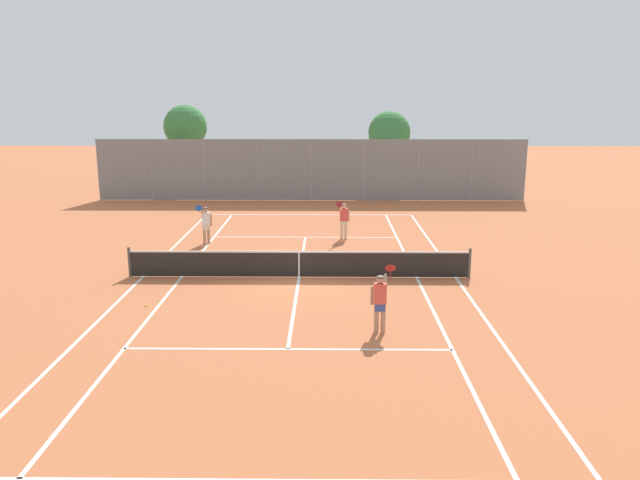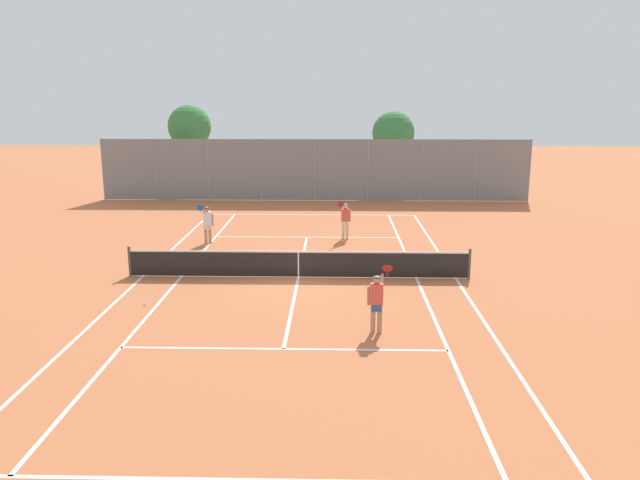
{
  "view_description": "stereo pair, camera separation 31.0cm",
  "coord_description": "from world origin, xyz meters",
  "px_view_note": "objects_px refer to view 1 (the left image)",
  "views": [
    {
      "loc": [
        0.98,
        -21.02,
        6.19
      ],
      "look_at": [
        0.72,
        1.5,
        1.0
      ],
      "focal_mm": 35.0,
      "sensor_mm": 36.0,
      "label": 1
    },
    {
      "loc": [
        1.29,
        -21.01,
        6.19
      ],
      "look_at": [
        0.72,
        1.5,
        1.0
      ],
      "focal_mm": 35.0,
      "sensor_mm": 36.0,
      "label": 2
    }
  ],
  "objects_px": {
    "player_far_right": "(344,219)",
    "tree_behind_right": "(390,134)",
    "player_near_side": "(380,299)",
    "tree_behind_left": "(184,128)",
    "loose_tennis_ball_1": "(146,305)",
    "loose_tennis_ball_0": "(418,261)",
    "player_far_left": "(206,223)",
    "tennis_net": "(299,263)",
    "loose_tennis_ball_2": "(326,259)"
  },
  "relations": [
    {
      "from": "tennis_net",
      "to": "player_far_right",
      "type": "bearing_deg",
      "value": 74.1
    },
    {
      "from": "player_far_left",
      "to": "loose_tennis_ball_0",
      "type": "xyz_separation_m",
      "value": [
        8.68,
        -2.96,
        -0.89
      ]
    },
    {
      "from": "loose_tennis_ball_0",
      "to": "loose_tennis_ball_1",
      "type": "relative_size",
      "value": 1.0
    },
    {
      "from": "player_far_right",
      "to": "player_near_side",
      "type": "bearing_deg",
      "value": -86.56
    },
    {
      "from": "loose_tennis_ball_1",
      "to": "loose_tennis_ball_2",
      "type": "relative_size",
      "value": 1.0
    },
    {
      "from": "loose_tennis_ball_2",
      "to": "loose_tennis_ball_1",
      "type": "bearing_deg",
      "value": -134.02
    },
    {
      "from": "tennis_net",
      "to": "player_far_left",
      "type": "height_order",
      "value": "player_far_left"
    },
    {
      "from": "player_far_left",
      "to": "loose_tennis_ball_1",
      "type": "bearing_deg",
      "value": -91.94
    },
    {
      "from": "player_far_left",
      "to": "tree_behind_left",
      "type": "height_order",
      "value": "tree_behind_left"
    },
    {
      "from": "player_far_right",
      "to": "tree_behind_left",
      "type": "xyz_separation_m",
      "value": [
        -9.87,
        13.14,
        3.33
      ]
    },
    {
      "from": "tennis_net",
      "to": "tree_behind_left",
      "type": "height_order",
      "value": "tree_behind_left"
    },
    {
      "from": "tennis_net",
      "to": "loose_tennis_ball_0",
      "type": "relative_size",
      "value": 181.82
    },
    {
      "from": "loose_tennis_ball_2",
      "to": "player_far_left",
      "type": "bearing_deg",
      "value": 152.77
    },
    {
      "from": "tree_behind_left",
      "to": "loose_tennis_ball_2",
      "type": "bearing_deg",
      "value": -61.55
    },
    {
      "from": "player_far_right",
      "to": "player_far_left",
      "type": "bearing_deg",
      "value": -170.71
    },
    {
      "from": "tree_behind_right",
      "to": "loose_tennis_ball_2",
      "type": "bearing_deg",
      "value": -103.11
    },
    {
      "from": "tennis_net",
      "to": "tree_behind_right",
      "type": "height_order",
      "value": "tree_behind_right"
    },
    {
      "from": "player_far_right",
      "to": "loose_tennis_ball_2",
      "type": "distance_m",
      "value": 3.81
    },
    {
      "from": "loose_tennis_ball_0",
      "to": "tree_behind_right",
      "type": "height_order",
      "value": "tree_behind_right"
    },
    {
      "from": "player_far_right",
      "to": "tree_behind_left",
      "type": "bearing_deg",
      "value": 126.91
    },
    {
      "from": "tree_behind_right",
      "to": "loose_tennis_ball_0",
      "type": "bearing_deg",
      "value": -92.07
    },
    {
      "from": "player_far_right",
      "to": "loose_tennis_ball_1",
      "type": "bearing_deg",
      "value": -123.95
    },
    {
      "from": "tennis_net",
      "to": "loose_tennis_ball_2",
      "type": "bearing_deg",
      "value": 69.0
    },
    {
      "from": "tennis_net",
      "to": "loose_tennis_ball_2",
      "type": "distance_m",
      "value": 2.64
    },
    {
      "from": "loose_tennis_ball_0",
      "to": "tree_behind_left",
      "type": "bearing_deg",
      "value": 126.48
    },
    {
      "from": "player_near_side",
      "to": "loose_tennis_ball_2",
      "type": "height_order",
      "value": "player_near_side"
    },
    {
      "from": "tree_behind_left",
      "to": "tennis_net",
      "type": "bearing_deg",
      "value": -66.99
    },
    {
      "from": "player_far_right",
      "to": "tree_behind_right",
      "type": "xyz_separation_m",
      "value": [
        3.41,
        14.42,
        2.89
      ]
    },
    {
      "from": "tennis_net",
      "to": "player_far_right",
      "type": "distance_m",
      "value": 6.3
    },
    {
      "from": "loose_tennis_ball_1",
      "to": "loose_tennis_ball_0",
      "type": "bearing_deg",
      "value": 30.62
    },
    {
      "from": "loose_tennis_ball_0",
      "to": "tennis_net",
      "type": "bearing_deg",
      "value": -154.63
    },
    {
      "from": "player_far_right",
      "to": "loose_tennis_ball_0",
      "type": "height_order",
      "value": "player_far_right"
    },
    {
      "from": "player_far_right",
      "to": "loose_tennis_ball_1",
      "type": "distance_m",
      "value": 11.16
    },
    {
      "from": "tennis_net",
      "to": "tree_behind_left",
      "type": "bearing_deg",
      "value": 113.01
    },
    {
      "from": "loose_tennis_ball_1",
      "to": "tree_behind_left",
      "type": "bearing_deg",
      "value": 99.28
    },
    {
      "from": "player_far_right",
      "to": "tennis_net",
      "type": "bearing_deg",
      "value": -105.9
    },
    {
      "from": "player_far_left",
      "to": "player_near_side",
      "type": "bearing_deg",
      "value": -57.28
    },
    {
      "from": "player_near_side",
      "to": "tree_behind_right",
      "type": "relative_size",
      "value": 0.34
    },
    {
      "from": "tennis_net",
      "to": "player_near_side",
      "type": "distance_m",
      "value": 5.76
    },
    {
      "from": "tennis_net",
      "to": "loose_tennis_ball_1",
      "type": "relative_size",
      "value": 181.82
    },
    {
      "from": "loose_tennis_ball_0",
      "to": "loose_tennis_ball_2",
      "type": "bearing_deg",
      "value": 175.03
    },
    {
      "from": "player_near_side",
      "to": "loose_tennis_ball_1",
      "type": "xyz_separation_m",
      "value": [
        -6.89,
        2.03,
        -0.89
      ]
    },
    {
      "from": "loose_tennis_ball_0",
      "to": "loose_tennis_ball_2",
      "type": "distance_m",
      "value": 3.55
    },
    {
      "from": "player_far_left",
      "to": "tennis_net",
      "type": "bearing_deg",
      "value": -50.3
    },
    {
      "from": "loose_tennis_ball_1",
      "to": "player_near_side",
      "type": "bearing_deg",
      "value": -16.43
    },
    {
      "from": "player_near_side",
      "to": "tree_behind_left",
      "type": "xyz_separation_m",
      "value": [
        -10.55,
        24.41,
        3.33
      ]
    },
    {
      "from": "loose_tennis_ball_1",
      "to": "tree_behind_right",
      "type": "xyz_separation_m",
      "value": [
        9.63,
        23.65,
        3.78
      ]
    },
    {
      "from": "player_near_side",
      "to": "tree_behind_left",
      "type": "distance_m",
      "value": 26.8
    },
    {
      "from": "tree_behind_left",
      "to": "player_near_side",
      "type": "bearing_deg",
      "value": -66.63
    },
    {
      "from": "loose_tennis_ball_0",
      "to": "tree_behind_right",
      "type": "xyz_separation_m",
      "value": [
        0.66,
        18.35,
        3.78
      ]
    }
  ]
}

